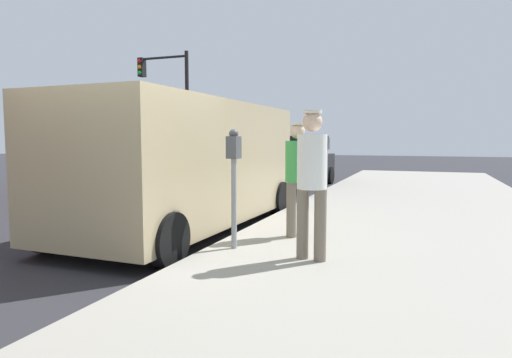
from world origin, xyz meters
name	(u,v)px	position (x,y,z in m)	size (l,w,h in m)	color
ground_plane	(124,259)	(0.00, 0.00, 0.00)	(80.00, 80.00, 0.00)	#2D2D33
sidewalk_slab	(410,284)	(3.50, 0.00, 0.07)	(5.00, 32.00, 0.15)	#9E998E
parking_meter_near	(234,168)	(1.35, 0.48, 1.18)	(0.14, 0.18, 1.52)	gray
parking_meter_far	(326,154)	(1.35, 6.14, 1.18)	(0.14, 0.18, 1.52)	gray
pedestrian_in_green	(297,172)	(1.91, 1.46, 1.08)	(0.34, 0.34, 1.63)	#726656
pedestrian_in_white	(312,175)	(2.40, 0.29, 1.14)	(0.36, 0.34, 1.72)	#726656
parked_van	(186,162)	(-0.15, 1.91, 1.15)	(2.21, 5.24, 2.15)	tan
parked_sedan_ahead	(291,164)	(-0.40, 9.08, 0.75)	(2.12, 4.48, 1.65)	black
traffic_light_corner	(169,93)	(-6.58, 11.83, 3.52)	(2.48, 0.42, 5.20)	black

